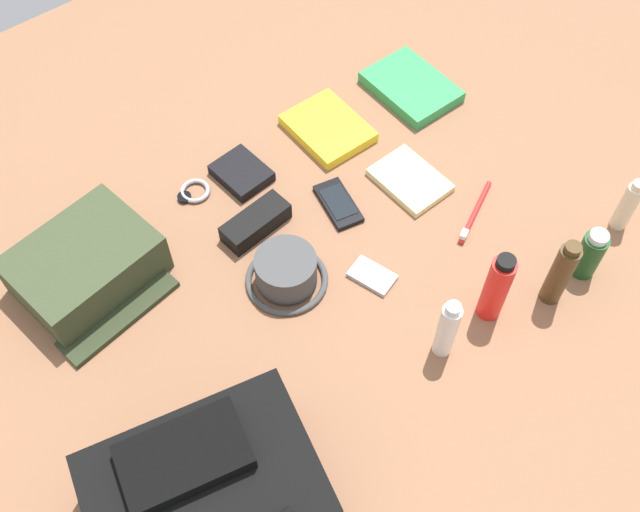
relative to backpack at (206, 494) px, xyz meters
name	(u,v)px	position (x,y,z in m)	size (l,w,h in m)	color
ground_plane	(320,271)	(-0.41, -0.24, -0.08)	(2.64, 2.02, 0.02)	brown
backpack	(206,494)	(0.00, 0.00, 0.00)	(0.38, 0.31, 0.16)	black
toiletry_pouch	(87,267)	(-0.06, -0.49, -0.03)	(0.27, 0.26, 0.09)	#384228
bucket_hat	(286,272)	(-0.34, -0.26, -0.04)	(0.16, 0.16, 0.07)	#464646
lotion_bottle	(628,205)	(-0.93, 0.05, -0.01)	(0.03, 0.03, 0.13)	beige
shampoo_bottle	(590,254)	(-0.79, 0.07, -0.02)	(0.05, 0.05, 0.12)	#19471E
cologne_bottle	(560,273)	(-0.70, 0.07, 0.01)	(0.04, 0.04, 0.16)	#473319
sunscreen_spray	(496,288)	(-0.59, 0.02, 0.01)	(0.04, 0.04, 0.17)	red
toothpaste_tube	(447,329)	(-0.47, 0.03, 0.00)	(0.03, 0.03, 0.15)	white
paperback_novel	(411,88)	(-0.87, -0.48, -0.06)	(0.15, 0.20, 0.03)	#2D934C
travel_guidebook	(328,129)	(-0.64, -0.50, -0.06)	(0.14, 0.18, 0.02)	yellow
cell_phone	(338,204)	(-0.53, -0.33, -0.06)	(0.08, 0.13, 0.01)	black
media_player	(372,276)	(-0.47, -0.16, -0.07)	(0.07, 0.10, 0.01)	#B7B7BC
wristwatch	(194,192)	(-0.32, -0.54, -0.06)	(0.07, 0.06, 0.01)	#99999E
toothbrush	(474,215)	(-0.72, -0.14, -0.06)	(0.16, 0.08, 0.02)	red
wallet	(242,173)	(-0.43, -0.52, -0.06)	(0.09, 0.11, 0.02)	black
notepad	(410,180)	(-0.69, -0.29, -0.06)	(0.11, 0.15, 0.02)	beige
sunglasses_case	(256,222)	(-0.37, -0.39, -0.05)	(0.14, 0.06, 0.04)	black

